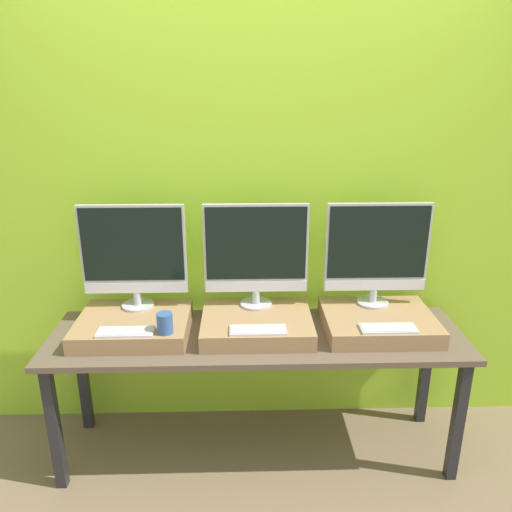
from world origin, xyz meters
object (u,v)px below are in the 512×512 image
monitor_right (377,251)px  monitor_left (134,253)px  keyboard_left (126,332)px  mug (165,323)px  keyboard_center (258,330)px  keyboard_right (388,328)px  monitor_center (256,252)px

monitor_right → monitor_left: bearing=180.0°
keyboard_left → mug: (0.18, 0.00, 0.04)m
keyboard_center → keyboard_right: 0.61m
monitor_right → keyboard_right: size_ratio=2.05×
monitor_center → keyboard_center: bearing=-90.0°
keyboard_right → monitor_left: bearing=166.5°
monitor_center → keyboard_right: 0.74m
keyboard_left → keyboard_right: 1.23m
mug → monitor_right: monitor_right is taller
monitor_right → keyboard_center: bearing=-154.4°
keyboard_left → keyboard_center: (0.61, 0.00, 0.00)m
monitor_center → keyboard_left: bearing=-154.4°
monitor_center → monitor_right: bearing=0.0°
monitor_right → keyboard_left: bearing=-166.5°
monitor_left → monitor_center: size_ratio=1.00×
monitor_left → monitor_center: bearing=0.0°
keyboard_left → keyboard_center: 0.61m
mug → monitor_center: size_ratio=0.18×
monitor_left → keyboard_left: size_ratio=2.05×
monitor_left → keyboard_right: (1.23, -0.29, -0.28)m
mug → keyboard_right: 1.04m
keyboard_center → monitor_left: bearing=154.4°
keyboard_center → keyboard_right: bearing=0.0°
monitor_left → keyboard_left: bearing=-90.0°
monitor_right → keyboard_right: bearing=-90.0°
monitor_left → mug: size_ratio=5.50×
keyboard_left → mug: 0.19m
monitor_left → monitor_right: bearing=0.0°
keyboard_right → monitor_right: bearing=90.0°
monitor_left → keyboard_left: 0.41m
monitor_left → mug: monitor_left is taller
monitor_left → keyboard_center: bearing=-25.6°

